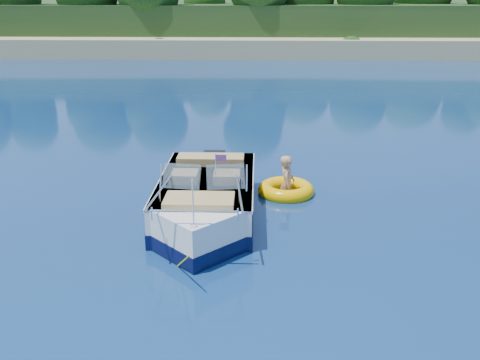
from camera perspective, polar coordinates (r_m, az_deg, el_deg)
The scene contains 5 objects.
ground at distance 9.88m, azimuth 0.58°, elevation -11.27°, with size 160.00×160.00×0.00m, color #091A43.
shoreline at distance 72.38m, azimuth 1.61°, elevation 16.20°, with size 170.00×59.00×6.00m.
motorboat at distance 12.44m, azimuth -3.67°, elevation -2.52°, with size 2.22×6.19×2.06m.
tow_tube at distance 14.16m, azimuth 4.93°, elevation -1.07°, with size 1.62×1.62×0.39m.
boy at distance 14.22m, azimuth 5.00°, elevation -1.42°, with size 0.60×0.39×1.64m, color tan.
Camera 1 is at (0.15, -8.49, 5.04)m, focal length 40.00 mm.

